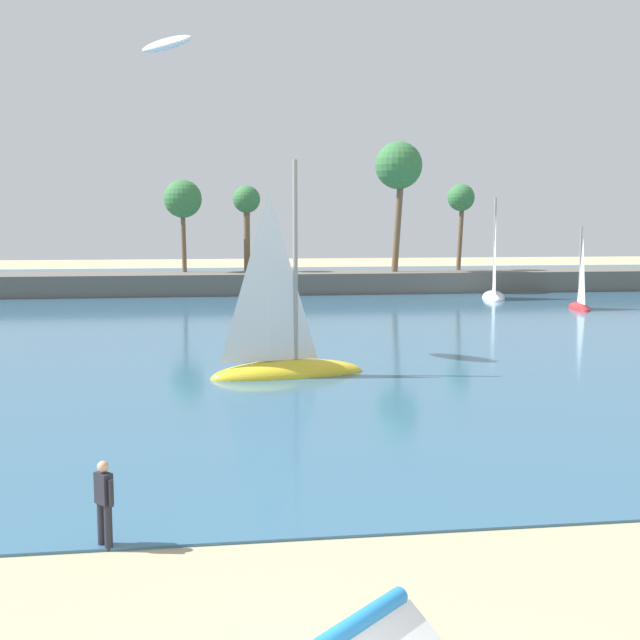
{
  "coord_description": "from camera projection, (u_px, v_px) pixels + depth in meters",
  "views": [
    {
      "loc": [
        -2.19,
        -7.89,
        5.97
      ],
      "look_at": [
        0.54,
        11.08,
        3.71
      ],
      "focal_mm": 46.15,
      "sensor_mm": 36.0,
      "label": 1
    }
  ],
  "objects": [
    {
      "name": "sailboat_near_shore",
      "position": [
        580.0,
        301.0,
        56.78
      ],
      "size": [
        2.27,
        4.4,
        6.11
      ],
      "color": "red",
      "rests_on": "sea"
    },
    {
      "name": "sea",
      "position": [
        232.0,
        302.0,
        62.13
      ],
      "size": [
        220.0,
        94.74,
        0.06
      ],
      "primitive_type": "cube",
      "color": "#33607F",
      "rests_on": "ground"
    },
    {
      "name": "person_at_waterline",
      "position": [
        104.0,
        502.0,
        15.05
      ],
      "size": [
        0.38,
        0.44,
        1.67
      ],
      "color": "#23232D",
      "rests_on": "ground"
    },
    {
      "name": "kite_aloft_low_near_shore",
      "position": [
        166.0,
        44.0,
        35.21
      ],
      "size": [
        3.01,
        3.41,
        0.9
      ],
      "primitive_type": "ellipsoid",
      "rotation": [
        0.43,
        0.0,
        5.37
      ],
      "color": "white"
    },
    {
      "name": "sailboat_toward_headland",
      "position": [
        494.0,
        289.0,
        64.53
      ],
      "size": [
        3.38,
        6.1,
        8.47
      ],
      "color": "white",
      "rests_on": "sea"
    },
    {
      "name": "sailboat_mid_bay",
      "position": [
        285.0,
        355.0,
        31.95
      ],
      "size": [
        6.38,
        2.93,
        8.92
      ],
      "color": "yellow",
      "rests_on": "sea"
    },
    {
      "name": "palm_headland",
      "position": [
        178.0,
        256.0,
        68.4
      ],
      "size": [
        106.87,
        6.12,
        13.55
      ],
      "color": "#605B54",
      "rests_on": "ground"
    }
  ]
}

